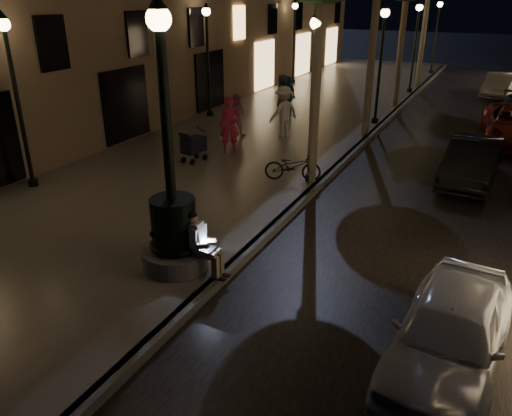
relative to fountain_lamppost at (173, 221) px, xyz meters
The scene contains 23 objects.
ground 13.09m from the fountain_lamppost, 85.60° to the left, with size 120.00×120.00×0.00m, color black.
cobble_lane 13.65m from the fountain_lamppost, 72.90° to the left, with size 6.00×45.00×0.02m, color black.
promenade 13.39m from the fountain_lamppost, 102.99° to the left, with size 8.00×45.00×0.20m, color #69635D.
curb_strip 13.09m from the fountain_lamppost, 85.60° to the left, with size 0.25×45.00×0.20m, color #59595B.
fountain_lamppost is the anchor object (origin of this frame).
seated_man_laptop 0.69m from the fountain_lamppost, ahead, with size 0.95×0.32×1.32m.
lamp_curb_a 6.37m from the fountain_lamppost, 83.35° to the left, with size 0.36×0.36×4.81m.
lamp_curb_b 14.16m from the fountain_lamppost, 87.14° to the left, with size 0.36×0.36×4.81m.
lamp_curb_c 22.10m from the fountain_lamppost, 88.18° to the left, with size 0.36×0.36×4.81m.
lamp_curb_d 30.08m from the fountain_lamppost, 88.66° to the left, with size 0.36×0.36×4.81m.
lamp_left_a 7.00m from the fountain_lamppost, 162.65° to the left, with size 0.36×0.36×4.81m.
lamp_left_b 13.75m from the fountain_lamppost, 118.07° to the left, with size 0.36×0.36×4.81m.
lamp_left_c 23.00m from the fountain_lamppost, 106.22° to the left, with size 0.36×0.36×4.81m.
stroller 6.88m from the fountain_lamppost, 119.60° to the left, with size 0.60×1.15×1.15m.
car_front 5.44m from the fountain_lamppost, ahead, with size 1.56×3.87×1.32m, color #B8BAC1.
car_second 9.94m from the fountain_lamppost, 59.76° to the left, with size 1.41×4.05×1.34m, color black.
car_fifth 24.40m from the fountain_lamppost, 77.73° to the left, with size 1.35×3.88×1.28m, color #A1A09B.
pedestrian_red 7.97m from the fountain_lamppost, 110.81° to the left, with size 0.70×0.46×1.93m, color #C0264D.
pedestrian_pink 10.25m from the fountain_lamppost, 111.22° to the left, with size 0.80×0.62×1.64m, color pink.
pedestrian_white 10.42m from the fountain_lamppost, 101.02° to the left, with size 1.26×0.72×1.95m, color white.
pedestrian_blue 14.10m from the fountain_lamppost, 103.38° to the left, with size 1.03×0.43×1.76m, color #245284.
pedestrian_dark 15.45m from the fountain_lamppost, 105.24° to the left, with size 0.79×0.52×1.62m, color #35353B.
bicycle 5.82m from the fountain_lamppost, 87.76° to the left, with size 0.59×1.68×0.88m, color black.
Camera 1 is at (4.47, -5.38, 5.43)m, focal length 35.00 mm.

